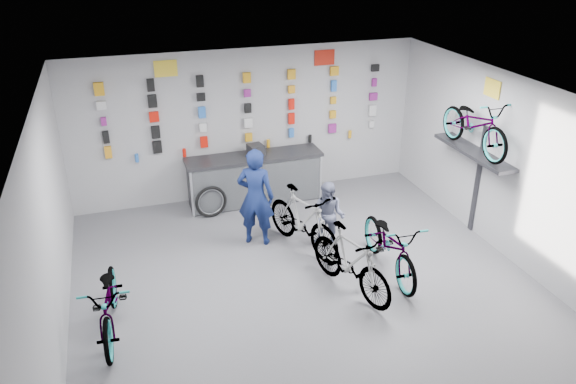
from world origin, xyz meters
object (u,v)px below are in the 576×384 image
object	(u,v)px
counter	(255,180)
bike_center	(351,261)
bike_right	(390,244)
customer	(329,216)
bike_service	(303,220)
bike_left	(110,302)
clerk	(256,197)

from	to	relation	value
counter	bike_center	xyz separation A→B (m)	(0.58, -3.44, 0.04)
counter	bike_right	bearing A→B (deg)	-66.07
bike_center	customer	bearing A→B (deg)	65.31
bike_service	counter	bearing A→B (deg)	78.92
counter	bike_service	size ratio (longest dim) A/B	1.48
bike_right	bike_left	bearing A→B (deg)	-174.74
bike_left	bike_center	size ratio (longest dim) A/B	1.04
bike_right	clerk	size ratio (longest dim) A/B	1.10
bike_right	customer	bearing A→B (deg)	125.68
clerk	customer	world-z (taller)	clerk
counter	clerk	distance (m)	1.66
bike_right	counter	bearing A→B (deg)	116.93
bike_center	clerk	size ratio (longest dim) A/B	1.00
bike_service	customer	size ratio (longest dim) A/B	1.51
bike_right	clerk	distance (m)	2.40
bike_left	bike_center	xyz separation A→B (m)	(3.47, -0.13, 0.05)
counter	bike_center	bearing A→B (deg)	-80.44
counter	clerk	bearing A→B (deg)	-103.82
clerk	customer	xyz separation A→B (m)	(1.13, -0.56, -0.27)
bike_center	bike_service	world-z (taller)	bike_service
bike_left	clerk	bearing A→B (deg)	39.01
bike_left	customer	bearing A→B (deg)	22.26
bike_service	customer	xyz separation A→B (m)	(0.43, -0.10, 0.06)
bike_left	bike_service	world-z (taller)	bike_service
bike_left	clerk	size ratio (longest dim) A/B	1.04
bike_right	clerk	bearing A→B (deg)	141.52
counter	bike_service	xyz separation A→B (m)	(0.31, -2.03, 0.06)
counter	bike_left	xyz separation A→B (m)	(-2.89, -3.30, -0.01)
bike_left	counter	bearing A→B (deg)	53.07
clerk	bike_right	bearing A→B (deg)	166.23
customer	bike_right	bearing A→B (deg)	-17.96
counter	bike_left	distance (m)	4.39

